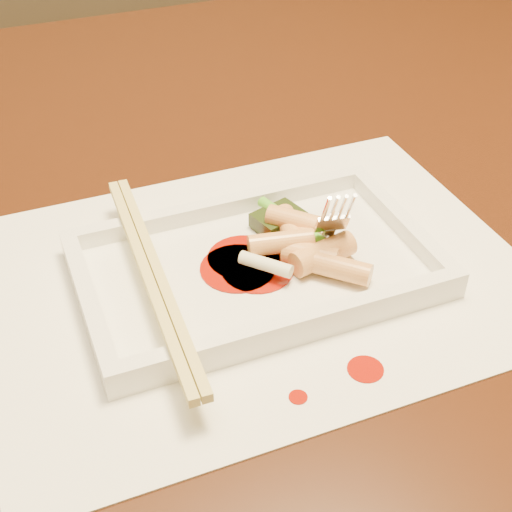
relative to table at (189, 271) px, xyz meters
name	(u,v)px	position (x,y,z in m)	size (l,w,h in m)	color
table	(189,271)	(0.00, 0.00, 0.00)	(1.40, 0.90, 0.75)	black
placemat	(256,276)	(0.01, -0.14, 0.10)	(0.40, 0.30, 0.00)	white
sauce_splatter_a	(365,369)	(0.04, -0.26, 0.10)	(0.02, 0.02, 0.00)	#9C1204
sauce_splatter_b	(298,397)	(-0.01, -0.26, 0.10)	(0.01, 0.01, 0.00)	#9C1204
plate_base	(256,271)	(0.01, -0.14, 0.11)	(0.26, 0.16, 0.01)	white
plate_rim_far	(222,207)	(0.01, -0.07, 0.12)	(0.26, 0.01, 0.01)	white
plate_rim_near	(298,324)	(0.01, -0.22, 0.12)	(0.26, 0.01, 0.01)	white
plate_rim_left	(89,301)	(-0.11, -0.14, 0.12)	(0.01, 0.14, 0.01)	white
plate_rim_right	(402,223)	(0.14, -0.14, 0.12)	(0.01, 0.14, 0.01)	white
veg_piece	(278,219)	(0.05, -0.10, 0.12)	(0.04, 0.03, 0.01)	black
scallion_white	(266,264)	(0.02, -0.16, 0.12)	(0.01, 0.01, 0.04)	#EAEACC
scallion_green	(297,225)	(0.06, -0.12, 0.12)	(0.01, 0.01, 0.09)	#44A51A
chopstick_a	(147,275)	(-0.07, -0.14, 0.13)	(0.01, 0.24, 0.01)	#D1BE68
chopstick_b	(158,272)	(-0.06, -0.14, 0.13)	(0.01, 0.24, 0.01)	#D1BE68
fork	(336,150)	(0.08, -0.13, 0.18)	(0.09, 0.10, 0.14)	silver
sauce_blob_0	(257,270)	(0.01, -0.15, 0.11)	(0.05, 0.05, 0.00)	#9C1204
sauce_blob_1	(238,268)	(0.00, -0.14, 0.11)	(0.06, 0.06, 0.00)	#9C1204
sauce_blob_2	(243,257)	(0.01, -0.13, 0.11)	(0.05, 0.05, 0.00)	#9C1204
rice_cake_0	(289,227)	(0.05, -0.12, 0.12)	(0.02, 0.02, 0.04)	#E6B56B
rice_cake_1	(310,255)	(0.05, -0.16, 0.12)	(0.02, 0.02, 0.04)	#E6B56B
rice_cake_2	(281,242)	(0.03, -0.14, 0.13)	(0.02, 0.02, 0.05)	#E6B56B
rice_cake_3	(323,254)	(0.06, -0.16, 0.12)	(0.02, 0.02, 0.05)	#E6B56B
rice_cake_4	(336,267)	(0.06, -0.18, 0.12)	(0.02, 0.02, 0.05)	#E6B56B
rice_cake_5	(293,220)	(0.05, -0.12, 0.13)	(0.02, 0.02, 0.04)	#E6B56B
rice_cake_6	(294,228)	(0.05, -0.12, 0.12)	(0.02, 0.02, 0.04)	#E6B56B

